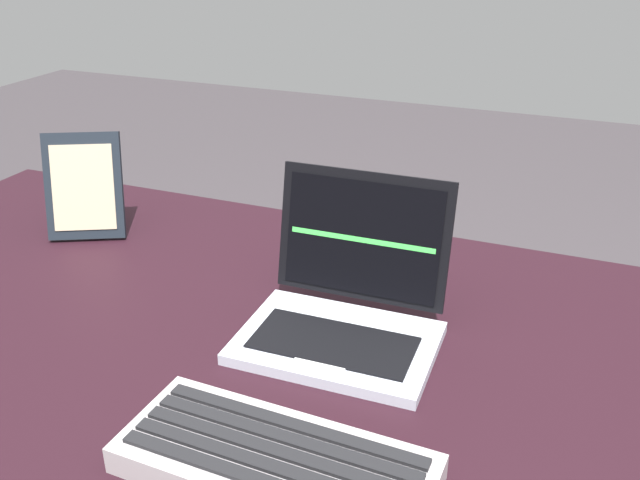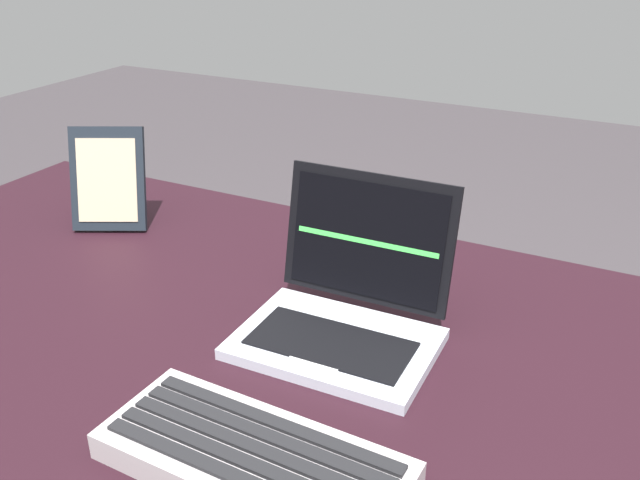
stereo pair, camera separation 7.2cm
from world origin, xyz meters
The scene contains 4 objects.
desk centered at (0.00, 0.00, 0.63)m, with size 1.75×0.79×0.70m.
laptop_front centered at (0.01, 0.02, 0.74)m, with size 0.26×0.22×0.21m.
external_keyboard centered at (0.04, -0.25, 0.72)m, with size 0.33×0.14×0.04m.
photo_frame centered at (-0.52, 0.16, 0.79)m, with size 0.15×0.12×0.18m.
Camera 2 is at (0.35, -0.70, 1.22)m, focal length 38.96 mm.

